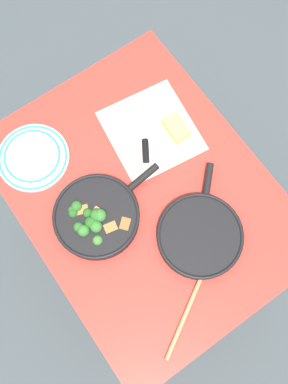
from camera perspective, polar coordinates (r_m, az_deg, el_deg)
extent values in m
plane|color=#424C51|center=(2.17, 0.00, -5.59)|extent=(14.00, 14.00, 0.00)
cube|color=red|center=(1.48, 0.00, -0.38)|extent=(1.05, 0.80, 0.03)
cylinder|color=#BCBCC1|center=(1.96, -16.19, 1.84)|extent=(0.05, 0.05, 0.70)
cylinder|color=#BCBCC1|center=(1.79, -0.42, -21.77)|extent=(0.05, 0.05, 0.70)
cylinder|color=#BCBCC1|center=(2.04, 0.35, 12.44)|extent=(0.05, 0.05, 0.70)
cylinder|color=#BCBCC1|center=(1.88, 17.08, -8.83)|extent=(0.05, 0.05, 0.70)
cylinder|color=black|center=(1.43, -6.33, -3.34)|extent=(0.29, 0.29, 0.04)
torus|color=black|center=(1.41, -6.42, -3.15)|extent=(0.29, 0.29, 0.01)
cylinder|color=black|center=(1.45, -0.10, 1.98)|extent=(0.04, 0.13, 0.02)
cylinder|color=#205218|center=(1.44, -9.29, -2.97)|extent=(0.01, 0.01, 0.02)
sphere|color=#286023|center=(1.42, -9.42, -2.78)|extent=(0.03, 0.03, 0.03)
cylinder|color=#245B1C|center=(1.43, -6.22, -3.33)|extent=(0.02, 0.02, 0.02)
sphere|color=#2D6B28|center=(1.40, -6.34, -3.07)|extent=(0.04, 0.04, 0.04)
cylinder|color=#245B1C|center=(1.45, -8.82, -2.10)|extent=(0.01, 0.01, 0.02)
sphere|color=#2D6B28|center=(1.42, -8.95, -1.87)|extent=(0.04, 0.04, 0.04)
cylinder|color=#2C6823|center=(1.43, -8.02, -5.19)|extent=(0.01, 0.01, 0.02)
sphere|color=#387A33|center=(1.40, -8.16, -4.99)|extent=(0.04, 0.04, 0.04)
cylinder|color=#357027|center=(1.41, -6.11, -6.57)|extent=(0.01, 0.01, 0.02)
sphere|color=#428438|center=(1.39, -6.20, -6.42)|extent=(0.03, 0.03, 0.03)
cylinder|color=#205218|center=(1.44, -7.39, -3.00)|extent=(0.01, 0.01, 0.02)
sphere|color=#286023|center=(1.42, -7.49, -2.80)|extent=(0.03, 0.03, 0.03)
cylinder|color=#2C6823|center=(1.43, -5.80, -3.35)|extent=(0.02, 0.02, 0.02)
sphere|color=#387A33|center=(1.40, -5.90, -3.09)|extent=(0.04, 0.04, 0.04)
cylinder|color=#2C6823|center=(1.42, -6.29, -4.81)|extent=(0.01, 0.01, 0.02)
sphere|color=#387A33|center=(1.40, -6.40, -4.61)|extent=(0.04, 0.04, 0.04)
cylinder|color=#245B1C|center=(1.45, -9.38, -2.58)|extent=(0.01, 0.01, 0.02)
sphere|color=#2D6B28|center=(1.43, -9.50, -2.40)|extent=(0.03, 0.03, 0.03)
cylinder|color=#245B1C|center=(1.43, -8.59, -4.81)|extent=(0.01, 0.01, 0.02)
sphere|color=#2D6B28|center=(1.41, -8.72, -4.64)|extent=(0.03, 0.03, 0.03)
cylinder|color=#205218|center=(1.43, -6.96, -4.27)|extent=(0.01, 0.01, 0.02)
sphere|color=#286023|center=(1.40, -7.09, -4.05)|extent=(0.04, 0.04, 0.04)
cube|color=#9E703D|center=(1.43, -8.18, -2.49)|extent=(0.04, 0.05, 0.03)
cube|color=#9E703D|center=(1.41, -4.44, -4.83)|extent=(0.04, 0.05, 0.03)
cube|color=#AD7F4C|center=(1.42, -6.33, -3.09)|extent=(0.05, 0.05, 0.04)
cube|color=olive|center=(1.41, -2.51, -4.37)|extent=(0.05, 0.05, 0.03)
cylinder|color=black|center=(1.42, 7.42, -5.87)|extent=(0.28, 0.28, 0.04)
torus|color=black|center=(1.40, 7.51, -5.73)|extent=(0.29, 0.29, 0.01)
cylinder|color=black|center=(1.47, 8.55, 1.69)|extent=(0.10, 0.10, 0.02)
cylinder|color=#EAD170|center=(1.42, 7.42, -5.87)|extent=(0.23, 0.23, 0.02)
cylinder|color=tan|center=(1.41, 5.99, -14.98)|extent=(0.19, 0.31, 0.02)
ellipsoid|color=tan|center=(1.43, 9.10, -7.75)|extent=(0.07, 0.08, 0.02)
cube|color=silver|center=(1.55, 0.97, 8.17)|extent=(0.35, 0.34, 0.00)
cube|color=silver|center=(1.56, 0.01, 9.26)|extent=(0.13, 0.10, 0.01)
cylinder|color=black|center=(1.50, 0.21, 5.51)|extent=(0.08, 0.07, 0.02)
cube|color=#EACC66|center=(1.53, 4.31, 8.54)|extent=(0.10, 0.07, 0.04)
cylinder|color=white|center=(1.55, -14.55, 4.46)|extent=(0.25, 0.25, 0.01)
torus|color=teal|center=(1.54, -14.60, 4.53)|extent=(0.24, 0.24, 0.01)
cylinder|color=white|center=(1.54, -14.65, 4.61)|extent=(0.21, 0.21, 0.01)
torus|color=teal|center=(1.53, -14.71, 4.69)|extent=(0.20, 0.20, 0.01)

